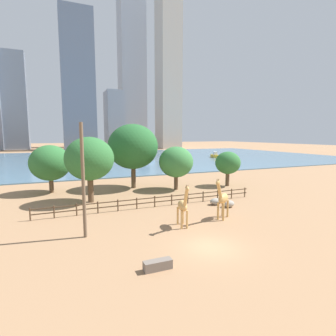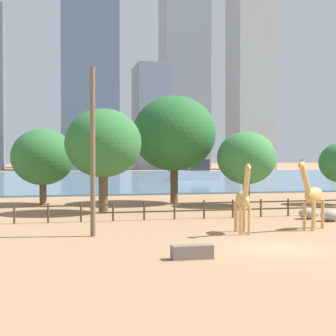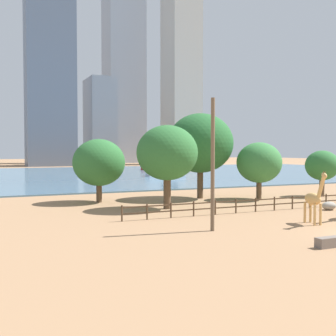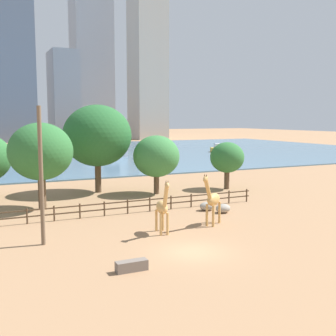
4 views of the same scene
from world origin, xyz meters
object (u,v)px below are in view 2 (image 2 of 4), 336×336
Objects in this scene: giraffe_companion at (243,200)px; boulder_near_fence at (330,215)px; utility_pole at (93,152)px; feeding_trough at (192,252)px; tree_center_broad at (43,157)px; tree_right_tall at (174,134)px; boat_ferry at (196,173)px; boat_sailboat at (336,174)px; boat_tug at (193,170)px; tree_left_small at (246,158)px; tree_left_large at (103,143)px; boulder_by_pole at (309,213)px; giraffe_tall at (313,195)px.

boulder_near_fence is (7.79, 3.88, -1.54)m from giraffe_companion.
feeding_trough is (3.67, -7.20, -4.36)m from utility_pole.
tree_right_tall is at bearing -5.30° from tree_center_broad.
boat_sailboat is at bearing -172.35° from boat_ferry.
utility_pole reaches higher than boat_tug.
boat_ferry is at bearing 79.96° from tree_left_small.
utility_pole reaches higher than tree_left_large.
giraffe_companion reaches higher than boulder_near_fence.
boat_tug is at bearing 69.18° from tree_left_large.
giraffe_companion is 8.94m from boulder_by_pole.
utility_pole reaches higher than giraffe_tall.
boat_tug reaches higher than boulder_by_pole.
utility_pole is at bearing -116.29° from tree_right_tall.
utility_pole is 5.18× the size of feeding_trough.
boat_ferry is 28.51m from boat_sailboat.
utility_pole is 78.56m from boat_sailboat.
tree_center_broad is (-2.95, 19.30, -0.32)m from utility_pole.
tree_right_tall is 7.19m from tree_left_small.
feeding_trough is (-9.42, -6.88, -1.76)m from giraffe_tall.
boat_sailboat is 0.82× the size of boat_tug.
tree_right_tall is at bearing 115.46° from boulder_near_fence.
tree_right_tall reaches higher than boat_tug.
tree_left_small is (-1.56, 11.41, 3.84)m from boulder_near_fence.
feeding_trough is (-4.76, -6.31, -1.65)m from giraffe_companion.
boulder_by_pole is 0.22× the size of tree_left_small.
boulder_near_fence is (16.22, 2.99, -4.26)m from utility_pole.
tree_left_large is 9.89m from tree_right_tall.
giraffe_companion is at bearing -60.58° from tree_center_broad.
tree_center_broad is (-4.67, 7.73, -1.07)m from tree_left_large.
feeding_trough is 26.67m from tree_right_tall.
boulder_by_pole is 23.93m from tree_center_broad.
boat_sailboat is at bearing 49.73° from utility_pole.
tree_left_small is at bearing 63.03° from feeding_trough.
utility_pole is 17.04m from boulder_near_fence.
utility_pole is at bearing 155.93° from boat_sailboat.
boulder_by_pole is 0.80× the size of feeding_trough.
boat_tug is (16.30, 84.66, -0.95)m from giraffe_tall.
boat_sailboat reaches higher than boulder_near_fence.
giraffe_tall is 19.47m from tree_right_tall.
boulder_by_pole is at bearing 16.17° from utility_pole.
boat_ferry is at bearing 68.83° from utility_pole.
boulder_near_fence is 17.58m from tree_left_large.
feeding_trough is at bearing -63.00° from utility_pole.
giraffe_companion is 0.45× the size of utility_pole.
boulder_near_fence is 12.14m from tree_left_small.
tree_right_tall is at bearing -114.24° from giraffe_tall.
giraffe_tall is 3.09× the size of boulder_near_fence.
boulder_near_fence is 25.48m from tree_center_broad.
boulder_near_fence is 54.95m from boat_ferry.
tree_left_small is (5.67, -3.78, -2.27)m from tree_right_tall.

